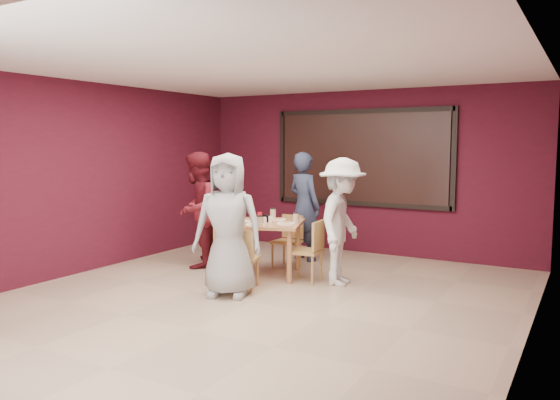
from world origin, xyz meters
The scene contains 11 objects.
floor centered at (0.00, 0.00, 0.00)m, with size 7.00×7.00×0.00m, color tan.
window_blinds centered at (0.00, 3.45, 1.65)m, with size 3.00×0.02×1.50m, color black.
dining_table centered at (-0.54, 1.22, 0.68)m, with size 1.26×1.26×0.93m.
chair_front centered at (-0.42, 0.40, 0.45)m, with size 0.49×0.49×0.80m.
chair_back centered at (-0.55, 1.90, 0.45)m, with size 0.41×0.41×0.79m.
chair_left centered at (-1.30, 1.27, 0.44)m, with size 0.46×0.46×0.77m.
chair_right centered at (0.17, 1.22, 0.48)m, with size 0.45×0.45×0.85m.
diner_front centered at (-0.42, 0.10, 0.89)m, with size 0.87×0.57×1.78m, color #A2A2A2.
diner_back centered at (-0.56, 2.43, 0.88)m, with size 0.64×0.42×1.76m, color #2C344E.
diner_left centered at (-1.77, 1.19, 0.89)m, with size 0.86×0.67×1.77m, color maroon.
diner_right centered at (0.59, 1.31, 0.86)m, with size 1.11×0.64×1.71m, color silver.
Camera 1 is at (3.48, -5.37, 1.91)m, focal length 35.00 mm.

